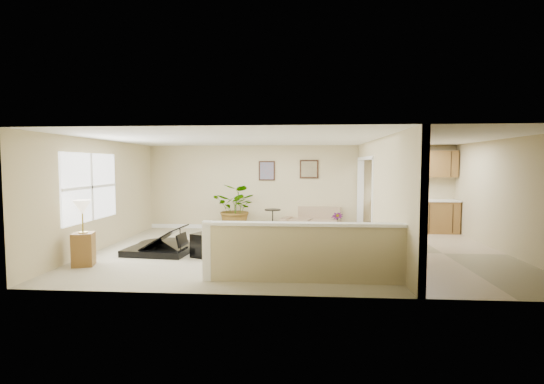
# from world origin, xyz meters

# --- Properties ---
(floor) EXTENTS (9.00, 9.00, 0.00)m
(floor) POSITION_xyz_m (0.00, 0.00, 0.00)
(floor) COLOR #B7AC8E
(floor) RESTS_ON ground
(back_wall) EXTENTS (9.00, 0.04, 2.50)m
(back_wall) POSITION_xyz_m (0.00, 3.00, 1.25)
(back_wall) COLOR #CABA8A
(back_wall) RESTS_ON floor
(front_wall) EXTENTS (9.00, 0.04, 2.50)m
(front_wall) POSITION_xyz_m (0.00, -3.00, 1.25)
(front_wall) COLOR #CABA8A
(front_wall) RESTS_ON floor
(left_wall) EXTENTS (0.04, 6.00, 2.50)m
(left_wall) POSITION_xyz_m (-4.50, 0.00, 1.25)
(left_wall) COLOR #CABA8A
(left_wall) RESTS_ON floor
(right_wall) EXTENTS (0.04, 6.00, 2.50)m
(right_wall) POSITION_xyz_m (4.50, 0.00, 1.25)
(right_wall) COLOR #CABA8A
(right_wall) RESTS_ON floor
(ceiling) EXTENTS (9.00, 6.00, 0.04)m
(ceiling) POSITION_xyz_m (0.00, 0.00, 2.50)
(ceiling) COLOR white
(ceiling) RESTS_ON back_wall
(kitchen_vinyl) EXTENTS (2.70, 6.00, 0.01)m
(kitchen_vinyl) POSITION_xyz_m (3.15, 0.00, 0.00)
(kitchen_vinyl) COLOR tan
(kitchen_vinyl) RESTS_ON floor
(interior_partition) EXTENTS (0.18, 5.99, 2.50)m
(interior_partition) POSITION_xyz_m (1.80, 0.25, 1.22)
(interior_partition) COLOR #CABA8A
(interior_partition) RESTS_ON floor
(pony_half_wall) EXTENTS (3.42, 0.22, 1.00)m
(pony_half_wall) POSITION_xyz_m (0.08, -2.30, 0.52)
(pony_half_wall) COLOR #CABA8A
(pony_half_wall) RESTS_ON floor
(left_window) EXTENTS (0.05, 2.15, 1.45)m
(left_window) POSITION_xyz_m (-4.49, -0.50, 1.45)
(left_window) COLOR white
(left_window) RESTS_ON left_wall
(wall_art_left) EXTENTS (0.48, 0.04, 0.58)m
(wall_art_left) POSITION_xyz_m (-0.95, 2.97, 1.75)
(wall_art_left) COLOR #341F13
(wall_art_left) RESTS_ON back_wall
(wall_mirror) EXTENTS (0.55, 0.04, 0.55)m
(wall_mirror) POSITION_xyz_m (0.30, 2.97, 1.80)
(wall_mirror) COLOR #341F13
(wall_mirror) RESTS_ON back_wall
(kitchen_cabinets) EXTENTS (2.36, 0.65, 2.33)m
(kitchen_cabinets) POSITION_xyz_m (3.19, 2.73, 0.87)
(kitchen_cabinets) COLOR olive
(kitchen_cabinets) RESTS_ON floor
(piano) EXTENTS (1.65, 1.71, 1.27)m
(piano) POSITION_xyz_m (-3.05, -0.23, 0.53)
(piano) COLOR black
(piano) RESTS_ON floor
(piano_bench) EXTENTS (0.65, 0.84, 0.50)m
(piano_bench) POSITION_xyz_m (-1.92, -0.51, 0.25)
(piano_bench) COLOR black
(piano_bench) RESTS_ON floor
(loveseat) EXTENTS (1.83, 1.30, 0.92)m
(loveseat) POSITION_xyz_m (0.36, 2.70, 0.35)
(loveseat) COLOR #9B7F63
(loveseat) RESTS_ON floor
(accent_table) EXTENTS (0.46, 0.46, 0.66)m
(accent_table) POSITION_xyz_m (-0.74, 2.41, 0.43)
(accent_table) COLOR black
(accent_table) RESTS_ON floor
(palm_plant) EXTENTS (1.53, 1.43, 1.38)m
(palm_plant) POSITION_xyz_m (-1.76, 2.37, 0.68)
(palm_plant) COLOR black
(palm_plant) RESTS_ON floor
(small_plant) EXTENTS (0.43, 0.43, 0.60)m
(small_plant) POSITION_xyz_m (1.07, 2.31, 0.25)
(small_plant) COLOR black
(small_plant) RESTS_ON floor
(lamp_stand) EXTENTS (0.46, 0.46, 1.26)m
(lamp_stand) POSITION_xyz_m (-4.09, -1.54, 0.53)
(lamp_stand) COLOR olive
(lamp_stand) RESTS_ON floor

